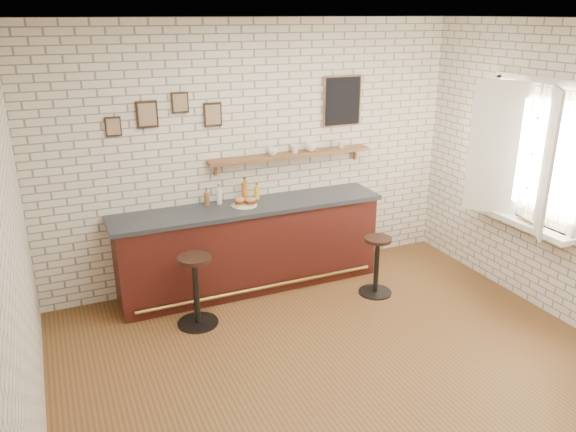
{
  "coord_description": "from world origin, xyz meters",
  "views": [
    {
      "loc": [
        -2.21,
        -3.92,
        3.04
      ],
      "look_at": [
        -0.08,
        0.9,
        1.13
      ],
      "focal_mm": 35.0,
      "sensor_mm": 36.0,
      "label": 1
    }
  ],
  "objects_px": {
    "ciabatta_sandwich": "(245,201)",
    "shelf_cup_d": "(341,145)",
    "condiment_bottle_yellow": "(257,192)",
    "bar_stool_left": "(196,288)",
    "bitters_bottle_amber": "(245,191)",
    "sandwich_plate": "(244,205)",
    "shelf_cup_a": "(273,151)",
    "shelf_cup_b": "(295,149)",
    "shelf_cup_c": "(311,147)",
    "bitters_bottle_white": "(219,196)",
    "bitters_bottle_brown": "(207,199)",
    "book_upper": "(526,220)",
    "bar_counter": "(250,246)",
    "book_lower": "(524,221)",
    "bar_stool_right": "(377,264)"
  },
  "relations": [
    {
      "from": "ciabatta_sandwich",
      "to": "shelf_cup_d",
      "type": "bearing_deg",
      "value": 8.64
    },
    {
      "from": "condiment_bottle_yellow",
      "to": "bar_stool_left",
      "type": "distance_m",
      "value": 1.4
    },
    {
      "from": "bitters_bottle_amber",
      "to": "sandwich_plate",
      "type": "bearing_deg",
      "value": -110.98
    },
    {
      "from": "shelf_cup_d",
      "to": "condiment_bottle_yellow",
      "type": "bearing_deg",
      "value": 157.09
    },
    {
      "from": "shelf_cup_a",
      "to": "shelf_cup_b",
      "type": "relative_size",
      "value": 1.16
    },
    {
      "from": "bitters_bottle_amber",
      "to": "shelf_cup_a",
      "type": "distance_m",
      "value": 0.56
    },
    {
      "from": "bar_stool_left",
      "to": "shelf_cup_d",
      "type": "bearing_deg",
      "value": 20.68
    },
    {
      "from": "ciabatta_sandwich",
      "to": "bitters_bottle_amber",
      "type": "relative_size",
      "value": 1.01
    },
    {
      "from": "bitters_bottle_amber",
      "to": "condiment_bottle_yellow",
      "type": "relative_size",
      "value": 1.47
    },
    {
      "from": "sandwich_plate",
      "to": "shelf_cup_b",
      "type": "height_order",
      "value": "shelf_cup_b"
    },
    {
      "from": "bar_stool_left",
      "to": "shelf_cup_c",
      "type": "xyz_separation_m",
      "value": [
        1.66,
        0.78,
        1.15
      ]
    },
    {
      "from": "bitters_bottle_white",
      "to": "bitters_bottle_amber",
      "type": "relative_size",
      "value": 0.82
    },
    {
      "from": "ciabatta_sandwich",
      "to": "condiment_bottle_yellow",
      "type": "distance_m",
      "value": 0.27
    },
    {
      "from": "shelf_cup_d",
      "to": "sandwich_plate",
      "type": "bearing_deg",
      "value": 164.53
    },
    {
      "from": "bar_stool_left",
      "to": "shelf_cup_a",
      "type": "bearing_deg",
      "value": 33.64
    },
    {
      "from": "shelf_cup_b",
      "to": "shelf_cup_c",
      "type": "height_order",
      "value": "shelf_cup_c"
    },
    {
      "from": "bitters_bottle_brown",
      "to": "bitters_bottle_amber",
      "type": "bearing_deg",
      "value": -0.0
    },
    {
      "from": "book_upper",
      "to": "shelf_cup_b",
      "type": "bearing_deg",
      "value": 149.62
    },
    {
      "from": "bitters_bottle_white",
      "to": "bitters_bottle_amber",
      "type": "bearing_deg",
      "value": -0.0
    },
    {
      "from": "sandwich_plate",
      "to": "bar_stool_left",
      "type": "relative_size",
      "value": 0.37
    },
    {
      "from": "bar_counter",
      "to": "sandwich_plate",
      "type": "bearing_deg",
      "value": 178.24
    },
    {
      "from": "bar_counter",
      "to": "book_lower",
      "type": "xyz_separation_m",
      "value": [
        2.59,
        -1.49,
        0.43
      ]
    },
    {
      "from": "bitters_bottle_white",
      "to": "book_lower",
      "type": "height_order",
      "value": "bitters_bottle_white"
    },
    {
      "from": "bitters_bottle_brown",
      "to": "book_lower",
      "type": "height_order",
      "value": "bitters_bottle_brown"
    },
    {
      "from": "bar_counter",
      "to": "shelf_cup_b",
      "type": "height_order",
      "value": "shelf_cup_b"
    },
    {
      "from": "shelf_cup_d",
      "to": "bar_counter",
      "type": "bearing_deg",
      "value": 164.98
    },
    {
      "from": "bar_counter",
      "to": "sandwich_plate",
      "type": "height_order",
      "value": "sandwich_plate"
    },
    {
      "from": "book_upper",
      "to": "bar_stool_left",
      "type": "bearing_deg",
      "value": 175.75
    },
    {
      "from": "ciabatta_sandwich",
      "to": "bar_stool_left",
      "type": "height_order",
      "value": "ciabatta_sandwich"
    },
    {
      "from": "bar_stool_right",
      "to": "bitters_bottle_amber",
      "type": "bearing_deg",
      "value": 143.3
    },
    {
      "from": "bitters_bottle_white",
      "to": "book_upper",
      "type": "distance_m",
      "value": 3.34
    },
    {
      "from": "bar_counter",
      "to": "ciabatta_sandwich",
      "type": "xyz_separation_m",
      "value": [
        -0.05,
        0.0,
        0.56
      ]
    },
    {
      "from": "condiment_bottle_yellow",
      "to": "bitters_bottle_amber",
      "type": "bearing_deg",
      "value": 180.0
    },
    {
      "from": "bitters_bottle_brown",
      "to": "shelf_cup_d",
      "type": "bearing_deg",
      "value": 0.73
    },
    {
      "from": "bitters_bottle_brown",
      "to": "book_lower",
      "type": "relative_size",
      "value": 0.92
    },
    {
      "from": "ciabatta_sandwich",
      "to": "bitters_bottle_brown",
      "type": "bearing_deg",
      "value": 155.58
    },
    {
      "from": "sandwich_plate",
      "to": "shelf_cup_c",
      "type": "height_order",
      "value": "shelf_cup_c"
    },
    {
      "from": "bitters_bottle_white",
      "to": "book_lower",
      "type": "distance_m",
      "value": 3.33
    },
    {
      "from": "shelf_cup_d",
      "to": "book_upper",
      "type": "xyz_separation_m",
      "value": [
        1.32,
        -1.71,
        -0.58
      ]
    },
    {
      "from": "book_lower",
      "to": "bar_stool_right",
      "type": "bearing_deg",
      "value": 153.52
    },
    {
      "from": "shelf_cup_b",
      "to": "bitters_bottle_brown",
      "type": "bearing_deg",
      "value": 117.55
    },
    {
      "from": "condiment_bottle_yellow",
      "to": "bar_stool_right",
      "type": "height_order",
      "value": "condiment_bottle_yellow"
    },
    {
      "from": "shelf_cup_a",
      "to": "shelf_cup_c",
      "type": "height_order",
      "value": "shelf_cup_c"
    },
    {
      "from": "bitters_bottle_brown",
      "to": "shelf_cup_c",
      "type": "bearing_deg",
      "value": 0.96
    },
    {
      "from": "ciabatta_sandwich",
      "to": "condiment_bottle_yellow",
      "type": "relative_size",
      "value": 1.49
    },
    {
      "from": "bar_counter",
      "to": "bitters_bottle_brown",
      "type": "distance_m",
      "value": 0.75
    },
    {
      "from": "bitters_bottle_white",
      "to": "shelf_cup_b",
      "type": "xyz_separation_m",
      "value": [
        0.94,
        0.02,
        0.45
      ]
    },
    {
      "from": "sandwich_plate",
      "to": "bar_stool_right",
      "type": "bearing_deg",
      "value": -29.68
    },
    {
      "from": "ciabatta_sandwich",
      "to": "book_lower",
      "type": "height_order",
      "value": "ciabatta_sandwich"
    },
    {
      "from": "bar_counter",
      "to": "shelf_cup_d",
      "type": "bearing_deg",
      "value": 9.02
    }
  ]
}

